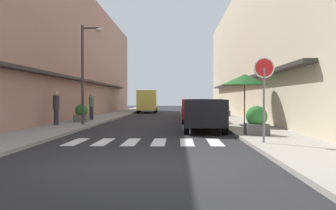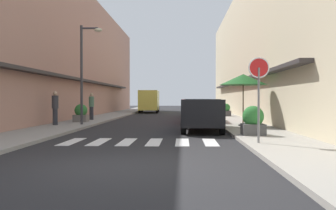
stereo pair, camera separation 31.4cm
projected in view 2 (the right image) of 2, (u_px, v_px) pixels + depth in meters
ground_plane at (163, 119)px, 26.94m from camera, size 103.63×103.63×0.00m
sidewalk_left at (101, 118)px, 27.13m from camera, size 2.55×65.95×0.12m
sidewalk_right at (227, 118)px, 26.75m from camera, size 2.55×65.95×0.12m
building_row_left at (56, 54)px, 28.56m from camera, size 5.50×44.39×9.88m
building_row_right at (275, 50)px, 27.86m from camera, size 5.50×44.39×10.35m
crosswalk at (141, 142)px, 12.54m from camera, size 5.20×2.20×0.01m
parked_car_near at (202, 111)px, 16.54m from camera, size 1.93×4.37×1.47m
parked_car_mid at (197, 108)px, 22.43m from camera, size 1.96×4.06×1.47m
parked_car_far at (194, 106)px, 29.26m from camera, size 1.85×4.19×1.47m
delivery_van at (149, 100)px, 39.17m from camera, size 2.14×5.46×2.37m
round_street_sign at (259, 77)px, 11.33m from camera, size 0.65×0.07×2.65m
street_lamp at (85, 64)px, 19.49m from camera, size 1.19×0.28×5.26m
cafe_umbrella at (243, 80)px, 18.56m from camera, size 2.40×2.40×2.62m
planter_corner at (253, 121)px, 13.86m from camera, size 0.84×0.84×1.10m
planter_midblock at (81, 113)px, 21.75m from camera, size 0.79×0.79×1.05m
planter_far at (226, 110)px, 29.02m from camera, size 0.74×0.74×0.99m
pedestrian_walking_near at (91, 106)px, 23.88m from camera, size 0.34×0.34×1.74m
pedestrian_walking_far at (55, 107)px, 19.12m from camera, size 0.34×0.34×1.76m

